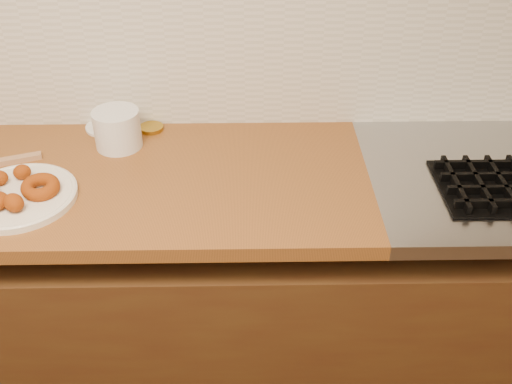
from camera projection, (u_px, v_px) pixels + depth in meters
base_cabinet at (194, 309)px, 1.90m from camera, size 3.60×0.60×0.77m
backsplash at (184, 27)px, 1.68m from camera, size 3.60×0.02×0.60m
donut_plate at (18, 197)px, 1.51m from camera, size 0.29×0.29×0.02m
ring_donut at (40, 187)px, 1.50m from camera, size 0.13×0.13×0.04m
fried_dough_chunks at (1, 191)px, 1.48m from camera, size 0.16×0.20×0.05m
plastic_tub at (117, 129)px, 1.70m from camera, size 0.17×0.17×0.11m
tub_lid at (107, 127)px, 1.82m from camera, size 0.16×0.16×0.01m
brass_jar_lid at (151, 128)px, 1.81m from camera, size 0.07×0.07×0.01m
wooden_utensil at (5, 161)px, 1.65m from camera, size 0.19×0.09×0.02m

